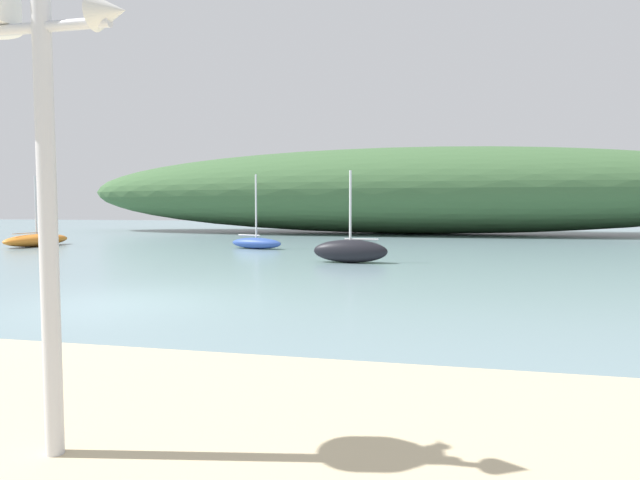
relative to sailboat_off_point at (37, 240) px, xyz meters
The scene contains 5 objects.
ground_plane 17.93m from the sailboat_off_point, 44.87° to the right, with size 120.00×120.00×0.00m, color gray.
distant_hill 23.77m from the sailboat_off_point, 44.01° to the left, with size 49.70×11.61×6.07m, color #3D6038.
sailboat_off_point is the anchor object (origin of this frame).
sailboat_far_left 16.40m from the sailboat_off_point, 15.02° to the right, with size 2.55×0.82×3.10m.
sailboat_far_right 10.81m from the sailboat_off_point, ahead, with size 2.67×1.40×3.34m.
Camera 1 is at (5.84, -9.09, 1.87)m, focal length 29.56 mm.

